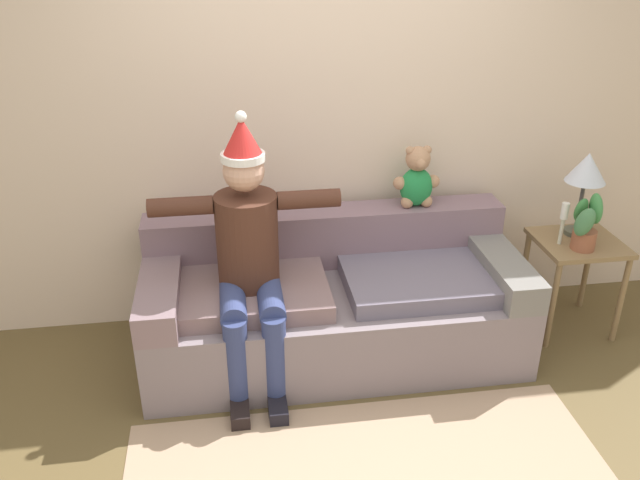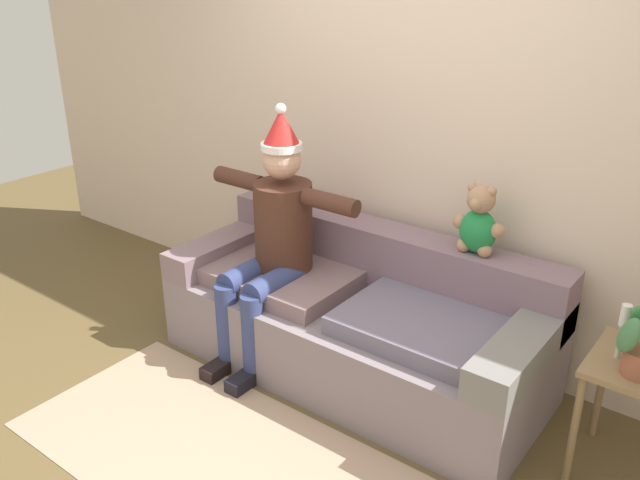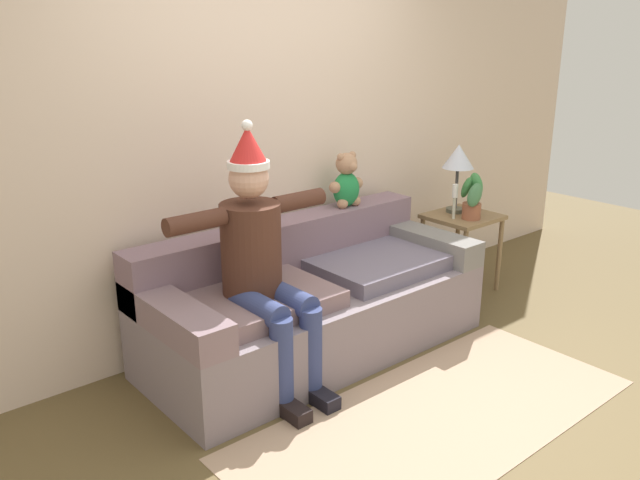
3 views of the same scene
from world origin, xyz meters
name	(u,v)px [view 3 (image 3 of 3)]	position (x,y,z in m)	size (l,w,h in m)	color
ground_plane	(431,414)	(0.00, 0.00, 0.00)	(10.00, 10.00, 0.00)	brown
back_wall	(258,130)	(0.00, 1.55, 1.35)	(7.00, 0.10, 2.70)	beige
couch	(312,302)	(0.00, 1.01, 0.32)	(2.19, 0.92, 0.80)	gray
person_seated	(261,259)	(-0.49, 0.85, 0.77)	(1.02, 0.77, 1.52)	#49291D
teddy_bear	(347,182)	(0.56, 1.30, 0.97)	(0.29, 0.17, 0.38)	#208542
side_table	(462,228)	(1.53, 1.03, 0.51)	(0.50, 0.47, 0.61)	olive
table_lamp	(458,160)	(1.55, 1.12, 1.02)	(0.24, 0.24, 0.53)	#4B5042
potted_plant	(472,198)	(1.48, 0.92, 0.77)	(0.22, 0.24, 0.36)	#97553B
candle_tall	(455,197)	(1.39, 1.01, 0.78)	(0.04, 0.04, 0.27)	beige
area_rug	(438,417)	(0.00, -0.05, 0.00)	(2.32, 1.02, 0.01)	tan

